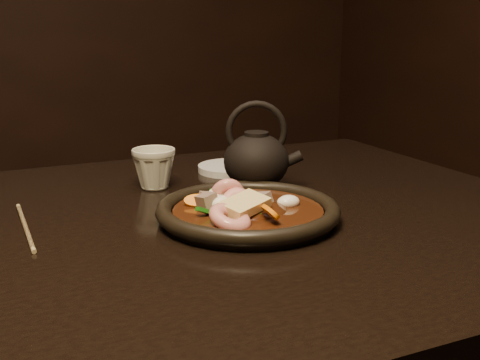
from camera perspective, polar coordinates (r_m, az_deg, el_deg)
name	(u,v)px	position (r m, az deg, el deg)	size (l,w,h in m)	color
table	(61,288)	(0.91, -16.65, -9.80)	(1.60, 0.90, 0.75)	black
plate	(248,212)	(0.91, 0.76, -3.04)	(0.28, 0.28, 0.03)	black
stirfry	(243,208)	(0.91, 0.26, -2.71)	(0.17, 0.18, 0.06)	#321609
saucer_right	(230,168)	(1.22, -0.95, 1.13)	(0.13, 0.13, 0.01)	silver
tea_cup	(154,167)	(1.10, -8.15, 1.21)	(0.08, 0.07, 0.08)	beige
chopsticks	(25,226)	(0.94, -19.69, -4.15)	(0.01, 0.22, 0.01)	tan
teapot	(257,158)	(1.07, 1.58, 2.11)	(0.14, 0.12, 0.16)	black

